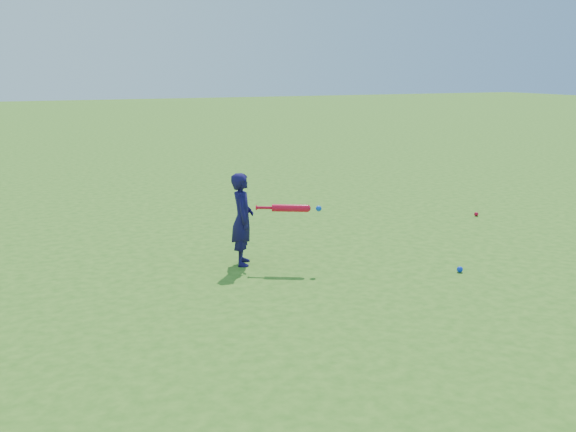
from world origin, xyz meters
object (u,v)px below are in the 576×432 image
at_px(ground_ball_blue, 460,269).
at_px(bat_swing, 293,208).
at_px(ground_ball_red, 476,214).
at_px(child, 242,219).

xyz_separation_m(ground_ball_blue, bat_swing, (-1.54, 0.92, 0.62)).
xyz_separation_m(ground_ball_red, bat_swing, (-3.48, -1.14, 0.62)).
height_order(child, bat_swing, child).
relative_size(child, ground_ball_blue, 15.74).
relative_size(child, ground_ball_red, 16.44).
height_order(ground_ball_red, bat_swing, bat_swing).
relative_size(ground_ball_red, bat_swing, 0.10).
bearing_deg(ground_ball_red, bat_swing, -161.90).
distance_m(child, bat_swing, 0.57).
bearing_deg(ground_ball_red, ground_ball_blue, -133.30).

